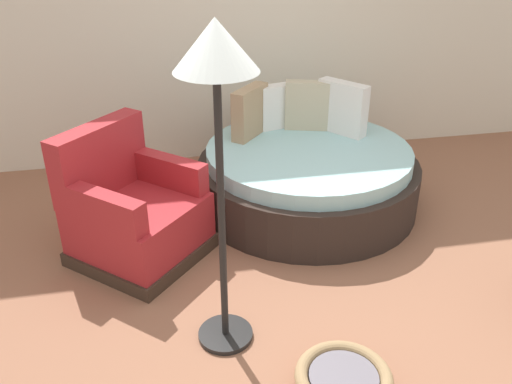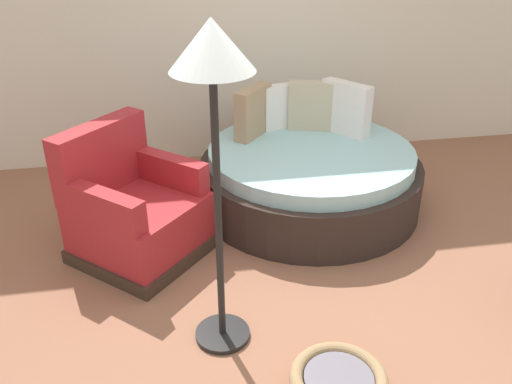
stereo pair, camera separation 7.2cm
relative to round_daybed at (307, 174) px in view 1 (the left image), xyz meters
name	(u,v)px [view 1 (the left image)]	position (x,y,z in m)	size (l,w,h in m)	color
ground_plane	(297,309)	(-0.42, -1.31, -0.28)	(8.00, 8.00, 0.02)	#936047
round_daybed	(307,174)	(0.00, 0.00, 0.00)	(1.81, 1.81, 0.96)	#2D231E
red_armchair	(133,214)	(-1.41, -0.49, 0.06)	(1.13, 1.13, 0.94)	#38281E
pet_basket	(343,381)	(-0.37, -1.99, -0.20)	(0.51, 0.51, 0.13)	#9E7F56
floor_lamp	(217,82)	(-0.91, -1.47, 1.26)	(0.40, 0.40, 1.82)	black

